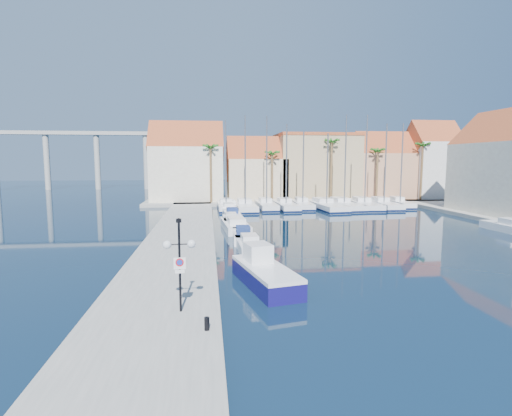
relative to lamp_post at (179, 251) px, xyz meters
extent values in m
plane|color=black|center=(7.78, 5.13, -3.30)|extent=(260.00, 260.00, 0.00)
cube|color=gray|center=(-1.22, 18.63, -3.05)|extent=(6.00, 77.00, 0.50)
cube|color=gray|center=(17.78, 53.13, -3.05)|extent=(54.00, 16.00, 0.50)
cylinder|color=black|center=(0.00, 0.01, -0.67)|extent=(0.11, 0.11, 4.26)
cylinder|color=black|center=(-0.27, -0.01, 0.29)|extent=(0.53, 0.08, 0.05)
cylinder|color=black|center=(0.27, 0.02, 0.29)|extent=(0.53, 0.08, 0.05)
sphere|color=white|center=(-0.53, -0.02, 0.29)|extent=(0.38, 0.38, 0.38)
sphere|color=white|center=(0.53, 0.03, 0.29)|extent=(0.38, 0.38, 0.38)
cube|color=black|center=(0.00, 0.01, 1.36)|extent=(0.24, 0.14, 0.17)
cube|color=white|center=(0.00, -0.06, -0.56)|extent=(0.53, 0.06, 0.53)
cylinder|color=red|center=(0.00, -0.09, -0.51)|extent=(0.36, 0.04, 0.36)
cylinder|color=#1933A5|center=(0.01, -0.10, -0.51)|extent=(0.26, 0.03, 0.26)
cube|color=white|center=(0.00, -0.06, -0.93)|extent=(0.43, 0.05, 0.15)
cylinder|color=black|center=(1.18, -2.17, -2.53)|extent=(0.21, 0.21, 0.53)
cube|color=#130E55|center=(4.55, 4.67, -2.81)|extent=(3.52, 6.80, 0.97)
cube|color=white|center=(4.55, 4.67, -2.21)|extent=(3.52, 6.80, 0.22)
cube|color=white|center=(4.27, 5.94, -1.62)|extent=(1.75, 1.99, 1.19)
cube|color=white|center=(4.52, 14.06, -2.90)|extent=(1.98, 5.66, 0.80)
cube|color=white|center=(4.54, 13.50, -2.20)|extent=(1.32, 2.00, 0.60)
cube|color=white|center=(4.39, 18.08, -2.90)|extent=(1.96, 5.55, 0.80)
cube|color=navy|center=(4.37, 17.54, -2.20)|extent=(1.30, 1.97, 0.60)
cube|color=white|center=(4.11, 23.84, -2.90)|extent=(2.87, 7.57, 0.80)
cube|color=white|center=(4.16, 23.10, -2.20)|extent=(1.83, 2.71, 0.60)
cube|color=white|center=(3.83, 27.56, -2.90)|extent=(1.68, 5.24, 0.80)
cube|color=white|center=(3.83, 27.03, -2.20)|extent=(1.18, 1.83, 0.60)
cube|color=white|center=(4.26, 32.22, -2.90)|extent=(2.04, 6.01, 0.80)
cube|color=navy|center=(4.27, 31.63, -2.20)|extent=(1.38, 2.12, 0.60)
cube|color=white|center=(4.09, 38.11, -2.90)|extent=(2.38, 6.40, 0.80)
cube|color=white|center=(4.13, 37.48, -2.20)|extent=(1.54, 2.28, 0.60)
cube|color=white|center=(4.43, 42.51, -2.90)|extent=(2.59, 7.11, 0.80)
cube|color=white|center=(4.47, 41.80, -2.20)|extent=(1.69, 2.53, 0.60)
cube|color=white|center=(31.78, 19.62, -2.90)|extent=(1.96, 5.60, 0.80)
cube|color=white|center=(31.80, 19.07, -2.20)|extent=(1.31, 1.98, 0.60)
cube|color=white|center=(3.90, 41.04, -2.80)|extent=(2.49, 9.08, 1.00)
cube|color=#0B173B|center=(3.90, 41.04, -3.12)|extent=(2.55, 9.14, 0.28)
cube|color=white|center=(3.88, 41.95, -2.00)|extent=(1.69, 2.74, 0.60)
cylinder|color=slate|center=(3.91, 40.59, 3.71)|extent=(0.20, 0.20, 12.02)
cube|color=white|center=(6.69, 40.56, -2.80)|extent=(2.89, 10.59, 1.00)
cube|color=#0B173B|center=(6.69, 40.56, -3.12)|extent=(2.95, 10.65, 0.28)
cube|color=white|center=(6.67, 41.61, -2.00)|extent=(1.96, 3.19, 0.60)
cylinder|color=slate|center=(6.69, 40.03, 4.04)|extent=(0.20, 0.20, 12.67)
cube|color=white|center=(9.97, 41.44, -2.80)|extent=(2.50, 9.45, 1.00)
cube|color=#0B173B|center=(9.97, 41.44, -3.12)|extent=(2.56, 9.51, 0.28)
cube|color=white|center=(9.96, 42.38, -2.00)|extent=(1.73, 2.84, 0.60)
cylinder|color=slate|center=(9.97, 40.97, 4.06)|extent=(0.20, 0.20, 12.71)
cube|color=white|center=(12.81, 40.86, -2.80)|extent=(2.74, 9.86, 1.00)
cube|color=#0B173B|center=(12.81, 40.86, -3.12)|extent=(2.80, 9.92, 0.28)
cube|color=white|center=(12.79, 41.84, -2.00)|extent=(1.84, 2.98, 0.60)
cylinder|color=slate|center=(12.82, 40.37, 3.48)|extent=(0.20, 0.20, 11.55)
cube|color=white|center=(15.59, 41.73, -2.80)|extent=(2.90, 9.17, 1.00)
cube|color=#0B173B|center=(15.59, 41.73, -3.12)|extent=(2.96, 9.23, 0.28)
cube|color=white|center=(15.65, 42.63, -2.00)|extent=(1.81, 2.81, 0.60)
cylinder|color=slate|center=(15.57, 41.28, 2.98)|extent=(0.20, 0.20, 10.54)
cube|color=white|center=(18.73, 40.13, -2.80)|extent=(3.90, 12.11, 1.00)
cube|color=#0B173B|center=(18.73, 40.13, -3.12)|extent=(3.96, 12.18, 0.28)
cube|color=white|center=(18.65, 41.32, -2.00)|extent=(2.41, 3.72, 0.60)
cylinder|color=slate|center=(18.77, 39.53, 2.80)|extent=(0.20, 0.20, 10.19)
cube|color=white|center=(21.62, 40.55, -2.80)|extent=(3.55, 11.31, 1.00)
cube|color=#0B173B|center=(21.62, 40.55, -3.12)|extent=(3.62, 11.37, 0.28)
cube|color=white|center=(21.55, 41.67, -2.00)|extent=(2.22, 3.46, 0.60)
cylinder|color=slate|center=(21.65, 40.00, 4.18)|extent=(0.20, 0.20, 12.96)
cube|color=white|center=(24.98, 40.78, -2.80)|extent=(3.82, 11.55, 1.00)
cube|color=#0B173B|center=(24.98, 40.78, -3.12)|extent=(3.88, 11.61, 0.28)
cube|color=white|center=(25.07, 41.91, -2.00)|extent=(2.32, 3.56, 0.60)
cylinder|color=slate|center=(24.93, 40.22, 4.20)|extent=(0.20, 0.20, 13.00)
cube|color=white|center=(27.98, 40.59, -2.80)|extent=(3.09, 10.33, 1.00)
cube|color=#0B173B|center=(27.98, 40.59, -3.12)|extent=(3.16, 10.39, 0.28)
cube|color=white|center=(28.02, 41.61, -2.00)|extent=(1.99, 3.14, 0.60)
cylinder|color=slate|center=(27.96, 40.08, 3.57)|extent=(0.20, 0.20, 11.73)
cube|color=white|center=(30.98, 41.30, -2.80)|extent=(2.58, 8.17, 1.00)
cube|color=#0B173B|center=(30.98, 41.30, -3.12)|extent=(2.64, 8.23, 0.28)
cube|color=white|center=(31.02, 42.11, -2.00)|extent=(1.61, 2.50, 0.60)
cylinder|color=slate|center=(30.95, 40.90, 3.64)|extent=(0.20, 0.20, 11.88)
cube|color=beige|center=(-2.22, 52.13, 1.70)|extent=(12.00, 9.00, 9.00)
cube|color=maroon|center=(-2.22, 52.13, 6.20)|extent=(12.30, 9.00, 9.00)
cube|color=#C7B18C|center=(9.78, 52.13, 0.70)|extent=(10.00, 8.00, 7.00)
cube|color=maroon|center=(9.78, 52.13, 4.20)|extent=(10.30, 8.00, 8.00)
cube|color=tan|center=(20.78, 53.13, 2.70)|extent=(14.00, 10.00, 11.00)
cube|color=maroon|center=(20.78, 53.13, 8.45)|extent=(14.20, 10.20, 0.50)
cube|color=tan|center=(32.78, 52.13, 1.20)|extent=(10.00, 8.00, 8.00)
cube|color=maroon|center=(32.78, 52.13, 5.20)|extent=(10.30, 8.00, 8.00)
cube|color=silver|center=(41.78, 51.13, 2.20)|extent=(8.00, 8.00, 10.00)
cube|color=maroon|center=(41.78, 51.13, 7.20)|extent=(8.30, 8.00, 8.00)
cube|color=beige|center=(39.78, 29.13, 1.70)|extent=(9.00, 14.00, 9.00)
cylinder|color=brown|center=(1.78, 47.13, 1.70)|extent=(0.36, 0.36, 9.00)
sphere|color=#24621C|center=(1.78, 47.13, 6.05)|extent=(2.60, 2.60, 2.60)
cylinder|color=brown|center=(11.78, 47.13, 1.20)|extent=(0.36, 0.36, 8.00)
sphere|color=#24621C|center=(11.78, 47.13, 5.05)|extent=(2.60, 2.60, 2.60)
cylinder|color=brown|center=(21.78, 47.13, 2.20)|extent=(0.36, 0.36, 10.00)
sphere|color=#24621C|center=(21.78, 47.13, 7.05)|extent=(2.60, 2.60, 2.60)
cylinder|color=brown|center=(29.78, 47.13, 1.45)|extent=(0.36, 0.36, 8.50)
sphere|color=#24621C|center=(29.78, 47.13, 5.55)|extent=(2.60, 2.60, 2.60)
cylinder|color=brown|center=(37.78, 47.13, 1.95)|extent=(0.36, 0.36, 9.50)
sphere|color=#24621C|center=(37.78, 47.13, 6.55)|extent=(2.60, 2.60, 2.60)
cube|color=#9E9E99|center=(-30.22, 87.13, 10.70)|extent=(48.00, 2.20, 0.90)
cylinder|color=#9E9E99|center=(-38.22, 87.13, 3.70)|extent=(1.40, 1.40, 14.00)
cylinder|color=#9E9E99|center=(-26.22, 87.13, 3.70)|extent=(1.40, 1.40, 14.00)
cylinder|color=#9E9E99|center=(-14.22, 87.13, 3.70)|extent=(1.40, 1.40, 14.00)
camera|label=1|loc=(1.31, -17.64, 3.99)|focal=28.00mm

